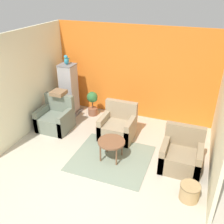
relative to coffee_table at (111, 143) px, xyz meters
name	(u,v)px	position (x,y,z in m)	size (l,w,h in m)	color
ground_plane	(80,193)	(-0.17, -1.19, -0.41)	(20.00, 20.00, 0.00)	beige
wall_back_accent	(134,73)	(-0.17, 2.19, 0.87)	(4.58, 0.06, 2.57)	orange
wall_left	(27,83)	(-2.43, 0.49, 0.87)	(0.06, 3.35, 2.57)	beige
wall_right	(223,114)	(2.09, 0.49, 0.87)	(0.06, 3.35, 2.57)	beige
area_rug	(111,158)	(0.00, 0.00, -0.41)	(1.69, 1.54, 0.01)	gray
coffee_table	(111,143)	(0.00, 0.00, 0.00)	(0.60, 0.60, 0.46)	brown
armchair_left	(56,119)	(-1.85, 0.68, -0.12)	(0.82, 0.74, 0.89)	slate
armchair_right	(181,156)	(1.47, 0.25, -0.12)	(0.82, 0.74, 0.89)	#8E7A5B
armchair_middle	(118,127)	(-0.17, 0.88, -0.12)	(0.82, 0.74, 0.89)	#9E896B
birdcage	(69,90)	(-1.95, 1.64, 0.31)	(0.58, 0.58, 1.49)	slate
parrot	(66,60)	(-1.95, 1.64, 1.21)	(0.13, 0.23, 0.27)	teal
potted_plant	(92,101)	(-1.26, 1.74, 0.02)	(0.34, 0.31, 0.73)	brown
wicker_basket	(190,192)	(1.74, -0.59, -0.24)	(0.37, 0.37, 0.32)	tan
throw_pillow	(58,93)	(-1.85, 0.94, 0.53)	(0.36, 0.36, 0.10)	#846647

